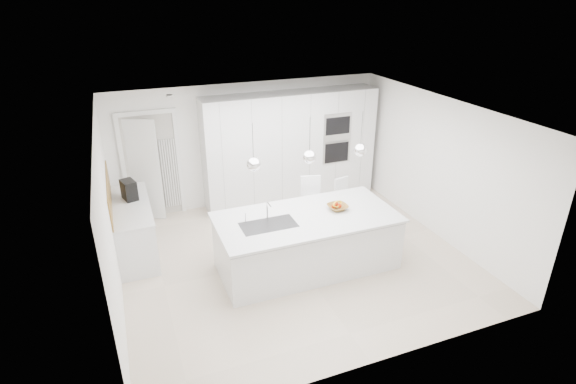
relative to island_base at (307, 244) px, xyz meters
name	(u,v)px	position (x,y,z in m)	size (l,w,h in m)	color
floor	(294,258)	(-0.10, 0.30, -0.43)	(5.50, 5.50, 0.00)	beige
wall_back	(249,144)	(-0.10, 2.80, 0.82)	(5.50, 5.50, 0.00)	white
wall_left	(109,221)	(-2.85, 0.30, 0.82)	(5.00, 5.00, 0.00)	white
ceiling	(295,112)	(-0.10, 0.30, 2.07)	(5.50, 5.50, 0.00)	white
tall_cabinets	(291,148)	(0.70, 2.50, 0.72)	(3.60, 0.60, 2.30)	silver
oven_stack	(337,138)	(1.60, 2.19, 0.92)	(0.62, 0.04, 1.05)	#A5A5A8
doorway_frame	(152,167)	(-2.05, 2.77, 0.59)	(1.11, 0.08, 2.13)	white
hallway_door	(139,171)	(-2.30, 2.72, 0.57)	(0.82, 0.04, 2.00)	white
radiator	(170,174)	(-1.73, 2.76, 0.42)	(0.32, 0.04, 1.40)	white
left_base_cabinets	(134,229)	(-2.55, 1.50, 0.00)	(0.60, 1.80, 0.86)	silver
left_worktop	(130,205)	(-2.55, 1.50, 0.45)	(0.62, 1.82, 0.04)	silver
oak_backsplash	(109,193)	(-2.84, 1.50, 0.72)	(0.02, 1.80, 0.50)	olive
island_base	(307,244)	(0.00, 0.00, 0.00)	(2.80, 1.20, 0.86)	silver
island_worktop	(307,217)	(0.00, 0.05, 0.45)	(2.84, 1.40, 0.04)	silver
island_sink	(269,230)	(-0.65, 0.00, 0.39)	(0.84, 0.44, 0.18)	#3F3F42
island_tap	(267,210)	(-0.60, 0.20, 0.62)	(0.02, 0.02, 0.30)	white
pendant_left	(254,165)	(-0.85, 0.00, 1.47)	(0.20, 0.20, 0.20)	white
pendant_mid	(309,157)	(0.00, 0.00, 1.47)	(0.20, 0.20, 0.20)	white
pendant_right	(360,150)	(0.85, 0.00, 1.47)	(0.20, 0.20, 0.20)	white
fruit_bowl	(338,207)	(0.56, 0.09, 0.51)	(0.32, 0.32, 0.08)	olive
espresso_machine	(129,190)	(-2.53, 1.72, 0.64)	(0.20, 0.31, 0.33)	black
bar_stool_left	(313,209)	(0.49, 0.86, 0.14)	(0.37, 0.52, 1.13)	white
bar_stool_right	(343,205)	(1.14, 0.94, 0.06)	(0.32, 0.45, 0.98)	white
apple_a	(336,204)	(0.55, 0.15, 0.54)	(0.08, 0.08, 0.08)	#9D2006
apple_b	(334,206)	(0.49, 0.09, 0.54)	(0.08, 0.08, 0.08)	#9D2006
apple_c	(339,206)	(0.58, 0.08, 0.54)	(0.07, 0.07, 0.07)	#9D2006
banana_bunch	(337,204)	(0.54, 0.07, 0.58)	(0.20, 0.20, 0.03)	gold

